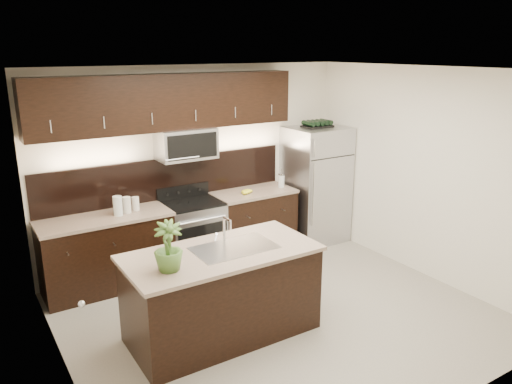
% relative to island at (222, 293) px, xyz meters
% --- Properties ---
extents(ground, '(4.50, 4.50, 0.00)m').
position_rel_island_xyz_m(ground, '(0.72, 0.01, -0.47)').
color(ground, gray).
rests_on(ground, ground).
extents(room_walls, '(4.52, 4.02, 2.71)m').
position_rel_island_xyz_m(room_walls, '(0.61, -0.03, 1.22)').
color(room_walls, silver).
rests_on(room_walls, ground).
extents(counter_run, '(3.51, 0.65, 0.94)m').
position_rel_island_xyz_m(counter_run, '(0.26, 1.70, -0.00)').
color(counter_run, black).
rests_on(counter_run, ground).
extents(upper_fixtures, '(3.49, 0.40, 1.66)m').
position_rel_island_xyz_m(upper_fixtures, '(0.29, 1.84, 1.67)').
color(upper_fixtures, black).
rests_on(upper_fixtures, counter_run).
extents(island, '(1.96, 0.96, 0.94)m').
position_rel_island_xyz_m(island, '(0.00, 0.00, 0.00)').
color(island, black).
rests_on(island, ground).
extents(sink_faucet, '(0.84, 0.50, 0.28)m').
position_rel_island_xyz_m(sink_faucet, '(0.15, 0.01, 0.48)').
color(sink_faucet, silver).
rests_on(sink_faucet, island).
extents(refrigerator, '(0.85, 0.77, 1.77)m').
position_rel_island_xyz_m(refrigerator, '(2.52, 1.64, 0.41)').
color(refrigerator, '#B2B2B7').
rests_on(refrigerator, ground).
extents(wine_rack, '(0.44, 0.27, 0.10)m').
position_rel_island_xyz_m(wine_rack, '(2.52, 1.64, 1.35)').
color(wine_rack, black).
rests_on(wine_rack, refrigerator).
extents(plant, '(0.33, 0.33, 0.47)m').
position_rel_island_xyz_m(plant, '(-0.62, -0.14, 0.70)').
color(plant, '#416428').
rests_on(plant, island).
extents(canisters, '(0.35, 0.19, 0.24)m').
position_rel_island_xyz_m(canisters, '(-0.44, 1.68, 0.58)').
color(canisters, silver).
rests_on(canisters, counter_run).
extents(french_press, '(0.09, 0.09, 0.27)m').
position_rel_island_xyz_m(french_press, '(1.89, 1.65, 0.57)').
color(french_press, silver).
rests_on(french_press, counter_run).
extents(bananas, '(0.22, 0.20, 0.06)m').
position_rel_island_xyz_m(bananas, '(1.23, 1.62, 0.50)').
color(bananas, yellow).
rests_on(bananas, counter_run).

